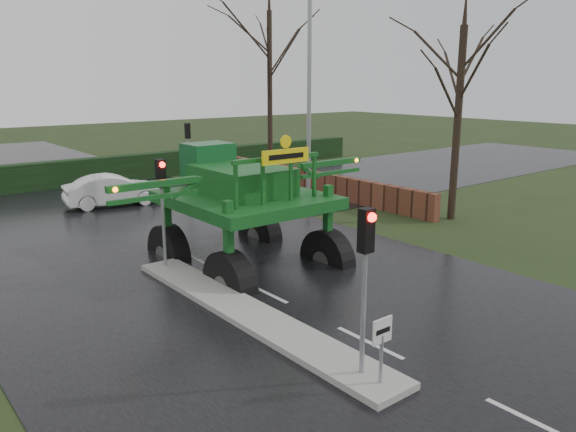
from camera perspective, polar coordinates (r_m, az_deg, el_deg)
ground at (r=13.25m, az=8.25°, el=-12.69°), size 140.00×140.00×0.00m
road_main at (r=20.87m, az=-12.20°, el=-2.93°), size 14.00×80.00×0.02m
road_cross at (r=26.22m, az=-18.13°, el=0.08°), size 80.00×12.00×0.02m
median_island at (r=14.50m, az=-4.16°, el=-9.80°), size 1.20×10.00×0.16m
hedge_row at (r=33.57m, az=-23.14°, el=3.81°), size 44.00×0.90×1.50m
brick_wall at (r=31.24m, az=0.06°, el=3.97°), size 0.40×20.00×1.20m
keep_left_sign at (r=11.01m, az=9.52°, el=-12.32°), size 0.50×0.07×1.35m
traffic_signal_near at (r=10.75m, az=7.89°, el=-4.11°), size 0.26×0.33×3.52m
traffic_signal_mid at (r=17.51m, az=-12.71°, el=2.59°), size 0.26×0.33×3.52m
traffic_signal_far at (r=32.08m, az=-10.14°, el=7.60°), size 0.26×0.33×3.52m
street_light_right at (r=26.24m, az=1.66°, el=13.95°), size 3.85×0.30×10.00m
tree_right_near at (r=24.66m, az=17.01°, el=11.55°), size 5.60×5.60×9.64m
tree_right_far at (r=36.28m, az=-1.88°, el=14.66°), size 7.00×7.00×12.05m
crop_sprayer at (r=16.02m, az=-6.65°, el=1.62°), size 9.59×5.98×5.36m
white_sedan at (r=28.04m, az=-17.19°, el=0.99°), size 4.71×2.30×1.49m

